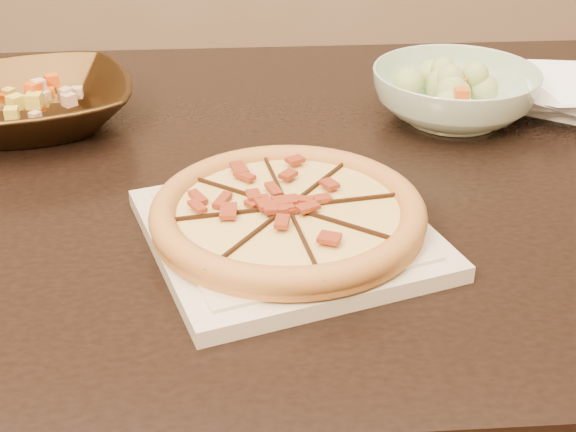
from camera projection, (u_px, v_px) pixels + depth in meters
name	position (u px, v px, depth m)	size (l,w,h in m)	color
dining_table	(193.00, 232.00, 1.05)	(1.53, 1.05, 0.75)	black
plate	(288.00, 232.00, 0.84)	(0.36, 0.36, 0.02)	beige
pizza	(288.00, 213.00, 0.83)	(0.29, 0.29, 0.03)	tan
bronze_bowl	(35.00, 105.00, 1.09)	(0.26, 0.26, 0.06)	#3B2812
mixed_dish	(29.00, 73.00, 1.07)	(0.11, 0.13, 0.03)	#D3AB89
salad_bowl	(454.00, 95.00, 1.12)	(0.23, 0.23, 0.07)	silver
salad	(457.00, 57.00, 1.09)	(0.09, 0.11, 0.04)	#A8C067
cling_film	(561.00, 99.00, 1.13)	(0.15, 0.12, 0.05)	white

